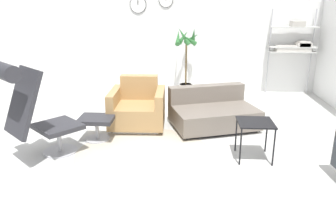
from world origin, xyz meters
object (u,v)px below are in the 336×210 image
Objects in this scene: side_table at (255,126)px; ottoman at (97,123)px; potted_plant at (186,63)px; shelf_unit at (295,43)px; couch_low at (213,113)px; lounge_chair at (31,105)px; armchair_red at (138,109)px.

ottoman is at bearing 167.73° from side_table.
shelf_unit reaches higher than potted_plant.
couch_low reaches higher than ottoman.
lounge_chair is at bearing -140.39° from shelf_unit.
lounge_chair is at bearing -175.70° from side_table.
side_table is (2.15, -0.47, 0.18)m from ottoman.
couch_low is at bearing 20.68° from ottoman.
ottoman is 0.33× the size of potted_plant.
potted_plant is at bearing 63.77° from ottoman.
side_table is 3.55m from shelf_unit.
lounge_chair is 0.87× the size of potted_plant.
shelf_unit reaches higher than side_table.
side_table is at bearing -113.28° from shelf_unit.
couch_low is (1.19, 0.05, -0.06)m from armchair_red.
shelf_unit reaches higher than lounge_chair.
couch_low is at bearing 111.93° from side_table.
potted_plant is at bearing -112.57° from armchair_red.
side_table is at bearing -12.27° from ottoman.
couch_low is at bearing 71.04° from lounge_chair.
shelf_unit is (1.38, 3.20, 0.67)m from side_table.
lounge_chair is 1.01m from ottoman.
side_table is (1.64, -1.06, 0.15)m from armchair_red.
armchair_red is 1.76× the size of side_table.
side_table is at bearing -73.48° from potted_plant.
shelf_unit is at bearing -146.32° from armchair_red.
shelf_unit is at bearing 80.79° from lounge_chair.
lounge_chair is 2.76m from side_table.
armchair_red is at bearing -110.85° from potted_plant.
shelf_unit is (4.12, 3.41, 0.39)m from lounge_chair.
lounge_chair reaches higher than couch_low.
couch_low reaches higher than side_table.
lounge_chair reaches higher than armchair_red.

